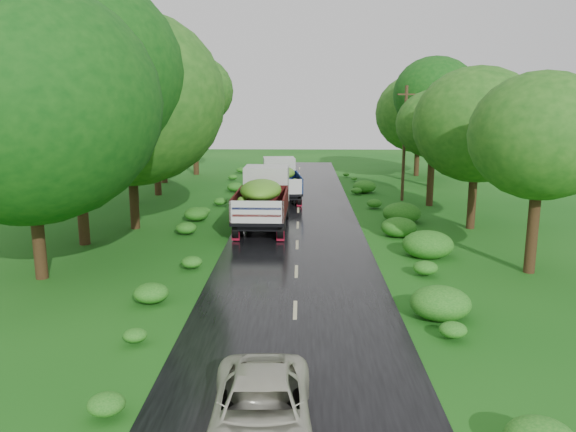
{
  "coord_description": "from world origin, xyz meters",
  "views": [
    {
      "loc": [
        0.17,
        -12.67,
        6.58
      ],
      "look_at": [
        -0.38,
        10.34,
        1.7
      ],
      "focal_mm": 35.0,
      "sensor_mm": 36.0,
      "label": 1
    }
  ],
  "objects_px": {
    "truck_near": "(264,196)",
    "utility_pole": "(404,142)",
    "truck_far": "(281,178)",
    "car": "(261,412)"
  },
  "relations": [
    {
      "from": "truck_near",
      "to": "truck_far",
      "type": "bearing_deg",
      "value": 86.75
    },
    {
      "from": "truck_far",
      "to": "car",
      "type": "xyz_separation_m",
      "value": [
        0.57,
        -26.52,
        -0.83
      ]
    },
    {
      "from": "truck_near",
      "to": "utility_pole",
      "type": "height_order",
      "value": "utility_pole"
    },
    {
      "from": "car",
      "to": "utility_pole",
      "type": "height_order",
      "value": "utility_pole"
    },
    {
      "from": "truck_far",
      "to": "car",
      "type": "height_order",
      "value": "truck_far"
    },
    {
      "from": "truck_near",
      "to": "utility_pole",
      "type": "relative_size",
      "value": 0.95
    },
    {
      "from": "car",
      "to": "utility_pole",
      "type": "xyz_separation_m",
      "value": [
        7.32,
        26.31,
        3.15
      ]
    },
    {
      "from": "truck_far",
      "to": "utility_pole",
      "type": "xyz_separation_m",
      "value": [
        7.89,
        -0.22,
        2.32
      ]
    },
    {
      "from": "truck_near",
      "to": "utility_pole",
      "type": "bearing_deg",
      "value": 43.44
    },
    {
      "from": "truck_near",
      "to": "truck_far",
      "type": "height_order",
      "value": "truck_near"
    }
  ]
}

